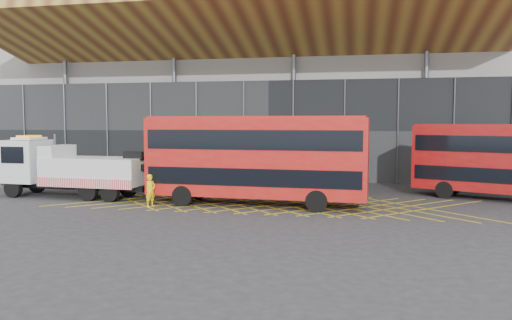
% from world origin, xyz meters
% --- Properties ---
extents(ground_plane, '(120.00, 120.00, 0.00)m').
position_xyz_m(ground_plane, '(0.00, 0.00, 0.00)').
color(ground_plane, '#28282A').
extents(road_markings, '(24.76, 7.16, 0.01)m').
position_xyz_m(road_markings, '(4.00, 0.00, 0.01)').
color(road_markings, gold).
rests_on(road_markings, ground_plane).
extents(construction_building, '(55.00, 23.97, 18.00)m').
position_xyz_m(construction_building, '(1.92, 18.40, 8.98)').
color(construction_building, gray).
rests_on(construction_building, ground_plane).
extents(recovery_truck, '(11.27, 3.27, 3.91)m').
position_xyz_m(recovery_truck, '(-8.68, 0.02, 1.81)').
color(recovery_truck, black).
rests_on(recovery_truck, ground_plane).
extents(bus_towed, '(12.47, 3.43, 5.03)m').
position_xyz_m(bus_towed, '(3.45, -0.72, 2.79)').
color(bus_towed, '#AD140F').
rests_on(bus_towed, ground_plane).
extents(worker, '(0.67, 0.78, 1.81)m').
position_xyz_m(worker, '(-2.19, -2.37, 0.91)').
color(worker, yellow).
rests_on(worker, ground_plane).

